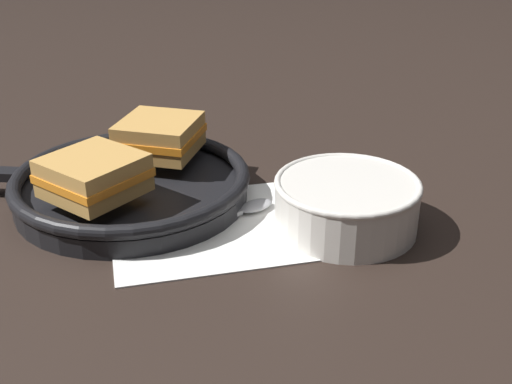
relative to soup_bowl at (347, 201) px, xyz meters
name	(u,v)px	position (x,y,z in m)	size (l,w,h in m)	color
ground_plane	(247,226)	(-0.11, 0.05, -0.04)	(4.00, 4.00, 0.00)	black
napkin	(213,226)	(-0.15, 0.06, -0.03)	(0.27, 0.24, 0.00)	white
soup_bowl	(347,201)	(0.00, 0.00, 0.00)	(0.17, 0.17, 0.06)	silver
spoon	(243,211)	(-0.10, 0.07, -0.03)	(0.15, 0.06, 0.01)	#9E9EA3
skillet	(130,185)	(-0.22, 0.17, -0.01)	(0.41, 0.31, 0.04)	black
sandwich_near_left	(94,175)	(-0.27, 0.12, 0.03)	(0.14, 0.14, 0.05)	#C18E47
sandwich_near_right	(160,136)	(-0.17, 0.21, 0.03)	(0.14, 0.14, 0.05)	#C18E47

